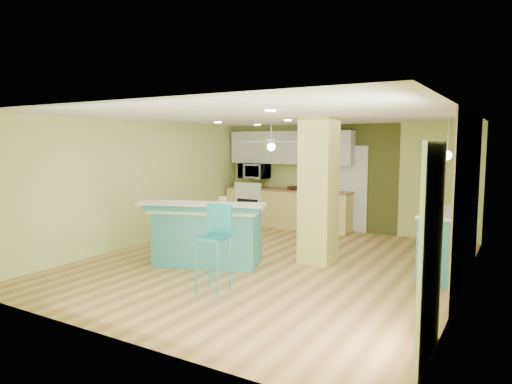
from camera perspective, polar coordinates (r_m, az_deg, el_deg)
floor at (r=7.96m, az=1.90°, el=-8.94°), size 6.00×7.00×0.01m
ceiling at (r=7.70m, az=1.97°, el=9.40°), size 6.00×7.00×0.01m
wall_back at (r=10.93m, az=10.78°, el=1.77°), size 6.00×0.01×2.50m
wall_front at (r=4.98m, az=-17.85°, el=-3.67°), size 6.00×0.01×2.50m
wall_left at (r=9.54m, az=-14.13°, el=1.06°), size 0.01×7.00×2.50m
wall_right at (r=6.83m, az=24.64°, el=-1.31°), size 0.01×7.00×2.50m
wood_panel at (r=7.43m, az=25.00°, el=-0.77°), size 0.02×3.40×2.50m
olive_accent at (r=10.84m, az=11.75°, el=1.72°), size 2.20×0.02×2.50m
interior_door at (r=10.84m, az=11.67°, el=0.39°), size 0.82×0.05×2.00m
french_door at (r=4.62m, az=21.07°, el=-7.07°), size 0.04×1.08×2.10m
column at (r=7.90m, az=7.82°, el=0.15°), size 0.55×0.55×2.50m
kitchen_run at (r=11.24m, az=3.92°, el=-2.00°), size 3.25×0.63×0.94m
stove at (r=11.69m, az=-0.27°, el=-1.73°), size 0.76×0.66×1.08m
upper_cabinets at (r=11.23m, az=4.25°, el=5.56°), size 3.20×0.34×0.80m
microwave at (r=11.60m, az=-0.25°, el=2.63°), size 0.70×0.48×0.39m
ceiling_fan at (r=9.97m, az=1.91°, el=6.22°), size 1.41×1.41×0.61m
pendant_lamp at (r=7.57m, az=22.78°, el=4.27°), size 0.14×0.14×0.69m
wall_decor at (r=7.60m, az=25.08°, el=1.65°), size 0.03×0.90×0.70m
peninsula at (r=7.87m, az=-6.03°, el=-5.27°), size 2.21×1.69×1.11m
bar_stool at (r=6.39m, az=-5.05°, el=-5.23°), size 0.43×0.43×1.22m
side_counter at (r=7.76m, az=22.77°, el=-5.89°), size 0.68×1.59×1.02m
fruit_bowl at (r=11.03m, az=4.76°, el=0.49°), size 0.38×0.38×0.08m
canister at (r=7.78m, az=-4.21°, el=-1.33°), size 0.14×0.14×0.19m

